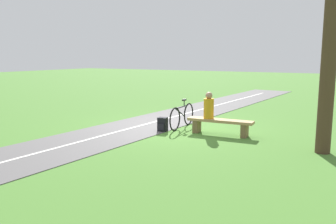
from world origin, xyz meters
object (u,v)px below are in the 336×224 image
(person_seated, at_px, (209,107))
(backpack, at_px, (163,125))
(tree_far_left, at_px, (330,53))
(bench, at_px, (220,124))
(bicycle, at_px, (182,116))

(person_seated, xyz_separation_m, backpack, (1.35, 0.44, -0.60))
(person_seated, distance_m, tree_far_left, 3.67)
(backpack, distance_m, tree_far_left, 5.11)
(person_seated, bearing_deg, bench, -180.00)
(bench, bearing_deg, person_seated, 0.00)
(backpack, bearing_deg, bicycle, -108.76)
(bench, height_order, bicycle, bicycle)
(bench, xyz_separation_m, bicycle, (1.44, -0.33, 0.07))
(bicycle, relative_size, tree_far_left, 0.34)
(bench, height_order, person_seated, person_seated)
(bench, relative_size, tree_far_left, 0.36)
(bicycle, bearing_deg, backpack, -22.20)
(person_seated, bearing_deg, backpack, 14.52)
(person_seated, bearing_deg, tree_far_left, 166.48)
(backpack, xyz_separation_m, tree_far_left, (-4.61, 0.13, 2.18))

